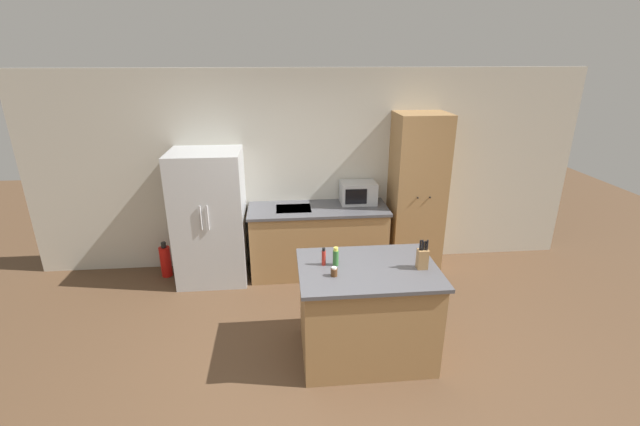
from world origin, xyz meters
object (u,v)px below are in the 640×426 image
(spice_bottle_tall_dark, at_px, (324,257))
(microwave, at_px, (358,193))
(spice_bottle_amber_oil, at_px, (334,272))
(refrigerator, at_px, (210,217))
(spice_bottle_short_red, at_px, (336,257))
(knife_block, at_px, (422,258))
(pantry_cabinet, at_px, (417,194))
(fire_extinguisher, at_px, (166,261))

(spice_bottle_tall_dark, bearing_deg, microwave, 70.23)
(spice_bottle_amber_oil, bearing_deg, spice_bottle_tall_dark, 107.77)
(refrigerator, xyz_separation_m, spice_bottle_short_red, (1.37, -1.61, 0.18))
(microwave, height_order, knife_block, knife_block)
(knife_block, relative_size, spice_bottle_tall_dark, 1.65)
(pantry_cabinet, distance_m, fire_extinguisher, 3.40)
(spice_bottle_tall_dark, height_order, fire_extinguisher, spice_bottle_tall_dark)
(microwave, distance_m, knife_block, 1.93)
(spice_bottle_tall_dark, bearing_deg, knife_block, -9.61)
(microwave, distance_m, fire_extinguisher, 2.67)
(spice_bottle_short_red, height_order, fire_extinguisher, spice_bottle_short_red)
(spice_bottle_tall_dark, relative_size, fire_extinguisher, 0.36)
(spice_bottle_short_red, relative_size, spice_bottle_amber_oil, 2.08)
(pantry_cabinet, relative_size, spice_bottle_tall_dark, 12.08)
(pantry_cabinet, distance_m, knife_block, 1.90)
(fire_extinguisher, bearing_deg, spice_bottle_short_red, -40.27)
(microwave, xyz_separation_m, knife_block, (0.24, -1.92, -0.01))
(spice_bottle_short_red, xyz_separation_m, fire_extinguisher, (-2.01, 1.70, -0.81))
(spice_bottle_short_red, bearing_deg, knife_block, -10.07)
(refrigerator, relative_size, spice_bottle_tall_dark, 9.75)
(refrigerator, distance_m, spice_bottle_short_red, 2.12)
(fire_extinguisher, bearing_deg, knife_block, -33.52)
(pantry_cabinet, height_order, knife_block, pantry_cabinet)
(pantry_cabinet, bearing_deg, spice_bottle_amber_oil, -125.00)
(spice_bottle_tall_dark, bearing_deg, spice_bottle_short_red, -6.31)
(refrigerator, height_order, spice_bottle_short_red, refrigerator)
(pantry_cabinet, xyz_separation_m, spice_bottle_tall_dark, (-1.40, -1.68, -0.02))
(spice_bottle_short_red, bearing_deg, pantry_cabinet, 52.77)
(pantry_cabinet, bearing_deg, microwave, 173.17)
(pantry_cabinet, relative_size, knife_block, 7.33)
(knife_block, bearing_deg, fire_extinguisher, 146.48)
(refrigerator, bearing_deg, knife_block, -39.25)
(refrigerator, relative_size, pantry_cabinet, 0.81)
(refrigerator, xyz_separation_m, spice_bottle_tall_dark, (1.26, -1.60, 0.18))
(fire_extinguisher, bearing_deg, pantry_cabinet, -0.17)
(microwave, xyz_separation_m, spice_bottle_short_red, (-0.53, -1.78, -0.03))
(spice_bottle_short_red, bearing_deg, microwave, 73.51)
(spice_bottle_short_red, distance_m, fire_extinguisher, 2.76)
(spice_bottle_amber_oil, bearing_deg, refrigerator, 126.30)
(fire_extinguisher, bearing_deg, spice_bottle_tall_dark, -41.64)
(microwave, relative_size, knife_block, 1.63)
(refrigerator, distance_m, pantry_cabinet, 2.67)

